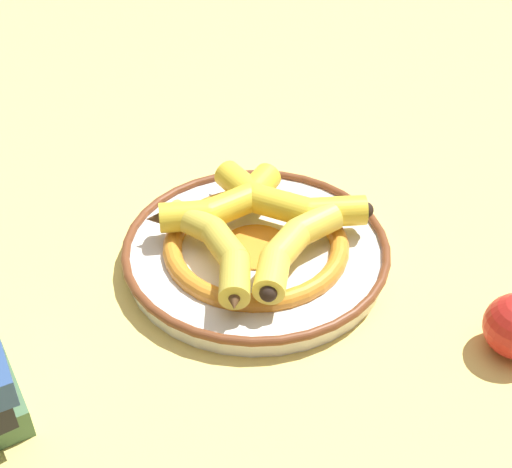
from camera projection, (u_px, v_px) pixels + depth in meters
name	position (u px, v px, depth m)	size (l,w,h in m)	color
ground_plane	(275.00, 261.00, 0.84)	(2.80, 2.80, 0.00)	#E5CC6B
decorative_bowl	(256.00, 250.00, 0.83)	(0.31, 0.31, 0.04)	white
banana_a	(222.00, 204.00, 0.84)	(0.06, 0.18, 0.04)	yellow
banana_b	(283.00, 200.00, 0.84)	(0.18, 0.13, 0.04)	yellow
banana_c	(293.00, 246.00, 0.78)	(0.10, 0.16, 0.03)	yellow
banana_d	(218.00, 249.00, 0.77)	(0.19, 0.07, 0.03)	gold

